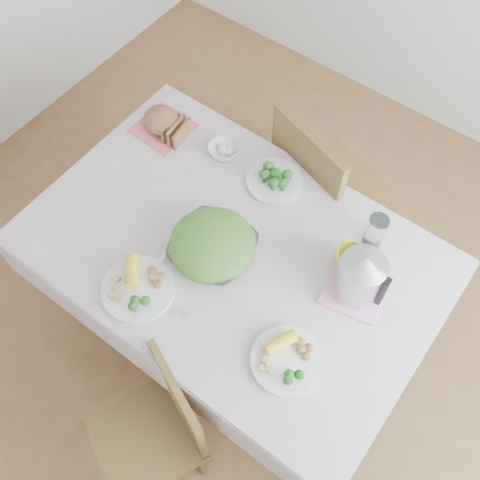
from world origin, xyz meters
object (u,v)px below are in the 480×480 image
Objects in this scene: salad_bowl at (213,249)px; dinner_plate_right at (287,361)px; electric_kettle at (360,276)px; chair_far at (332,187)px; dining_table at (233,294)px; yellow_mug at (349,257)px; chair_near at (142,435)px; dinner_plate_left at (138,289)px.

salad_bowl is 1.22× the size of dinner_plate_right.
electric_kettle is at bearing 19.68° from salad_bowl.
dinner_plate_right is (0.34, -0.90, 0.31)m from chair_far.
yellow_mug is (0.37, 0.21, 0.43)m from dining_table.
chair_far is 3.21× the size of salad_bowl.
dinner_plate_left is at bearing 150.74° from chair_near.
dining_table is at bearing -171.71° from electric_kettle.
chair_far is 9.12× the size of yellow_mug.
electric_kettle reaches higher than dinner_plate_right.
chair_far reaches higher than chair_near.
electric_kettle is (0.05, 0.35, 0.11)m from dinner_plate_right.
yellow_mug is 0.14m from electric_kettle.
dinner_plate_left is 0.76m from yellow_mug.
dinner_plate_left is at bearing -113.15° from salad_bowl.
dinner_plate_right is at bearing -21.68° from salad_bowl.
electric_kettle is at bearing -47.33° from yellow_mug.
dinner_plate_right is (0.30, 0.44, 0.31)m from chair_near.
chair_near is 7.71× the size of yellow_mug.
dinner_plate_right is at bearing -30.27° from dining_table.
chair_near is at bearing -81.56° from dining_table.
salad_bowl is 0.49m from yellow_mug.
chair_far is at bearing 114.67° from chair_near.
salad_bowl is 0.48m from dinner_plate_right.
salad_bowl is at bearing 126.22° from chair_near.
salad_bowl is at bearing -127.83° from dining_table.
chair_far is (-0.04, 1.34, 0.00)m from chair_near.
salad_bowl is (-0.04, -0.06, 0.42)m from dining_table.
salad_bowl is (-0.14, 0.61, 0.33)m from chair_near.
chair_near is 3.31× the size of dinner_plate_right.
dinner_plate_left is at bearing -150.02° from electric_kettle.
dining_table is 0.69m from electric_kettle.
chair_far is at bearing 81.69° from salad_bowl.
chair_far is at bearing 118.43° from electric_kettle.
salad_bowl is 1.13× the size of dinner_plate_left.
salad_bowl is at bearing -166.90° from electric_kettle.
dining_table is 5.79× the size of dinner_plate_right.
dinner_plate_left is at bearing 94.24° from chair_far.
dining_table is at bearing 121.49° from chair_near.
chair_near is 0.61m from dinner_plate_right.
dinner_plate_left reaches higher than dining_table.
yellow_mug is (-0.03, 0.44, 0.03)m from dinner_plate_right.
dinner_plate_right is at bearing -85.60° from yellow_mug.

